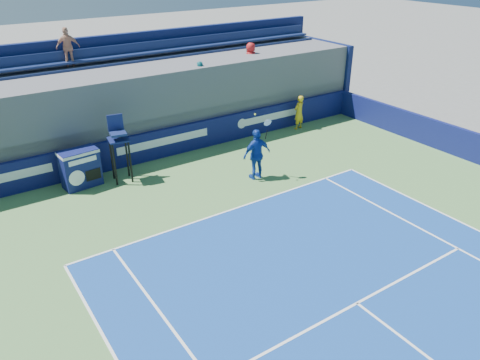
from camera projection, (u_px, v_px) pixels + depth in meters
ball_person at (299, 112)px, 21.90m from camera, size 0.65×0.49×1.61m
back_hoarding at (163, 143)px, 19.03m from camera, size 20.40×0.21×1.20m
match_clock at (80, 167)px, 16.61m from camera, size 1.39×0.85×1.40m
umpire_chair at (119, 142)px, 16.69m from camera, size 0.80×0.80×2.48m
tennis_player at (257, 154)px, 17.09m from camera, size 1.14×0.52×2.57m
stadium_seating at (140, 101)px, 19.99m from camera, size 21.00×4.05×4.95m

